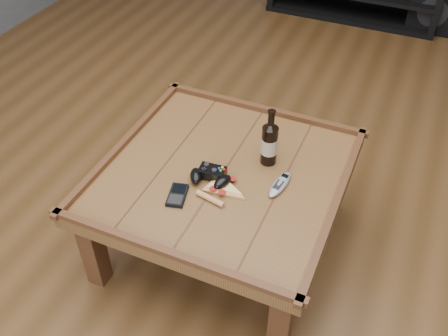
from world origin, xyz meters
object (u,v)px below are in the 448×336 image
at_px(pizza_slice, 221,189).
at_px(remote_control, 280,184).
at_px(smartphone, 177,195).
at_px(beer_bottle, 269,142).
at_px(subwoofer, 435,4).
at_px(game_controller, 210,176).
at_px(coffee_table, 223,182).

height_order(pizza_slice, remote_control, same).
bearing_deg(pizza_slice, smartphone, -133.00).
xyz_separation_m(beer_bottle, subwoofer, (0.49, 2.66, -0.37)).
bearing_deg(remote_control, subwoofer, 89.33).
distance_m(pizza_slice, smartphone, 0.18).
xyz_separation_m(beer_bottle, game_controller, (-0.18, -0.21, -0.08)).
xyz_separation_m(coffee_table, remote_control, (0.25, 0.01, 0.07)).
bearing_deg(coffee_table, pizza_slice, -71.64).
xyz_separation_m(game_controller, remote_control, (0.28, 0.08, -0.01)).
distance_m(pizza_slice, subwoofer, 2.98).
relative_size(game_controller, smartphone, 1.40).
distance_m(coffee_table, beer_bottle, 0.26).
bearing_deg(subwoofer, smartphone, -104.61).
bearing_deg(pizza_slice, beer_bottle, 76.14).
xyz_separation_m(remote_control, subwoofer, (0.39, 2.79, -0.28)).
distance_m(beer_bottle, smartphone, 0.45).
relative_size(coffee_table, smartphone, 7.40).
distance_m(smartphone, remote_control, 0.42).
bearing_deg(game_controller, beer_bottle, 44.27).
bearing_deg(pizza_slice, game_controller, 161.57).
height_order(coffee_table, subwoofer, coffee_table).
relative_size(coffee_table, pizza_slice, 4.06).
bearing_deg(remote_control, beer_bottle, 134.30).
bearing_deg(beer_bottle, smartphone, -126.88).
bearing_deg(subwoofer, pizza_slice, -102.37).
relative_size(game_controller, pizza_slice, 0.77).
bearing_deg(remote_control, game_controller, -156.63).
bearing_deg(subwoofer, coffee_table, -103.50).
height_order(pizza_slice, smartphone, pizza_slice).
xyz_separation_m(beer_bottle, remote_control, (0.10, -0.13, -0.10)).
relative_size(coffee_table, game_controller, 5.27).
distance_m(game_controller, remote_control, 0.29).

